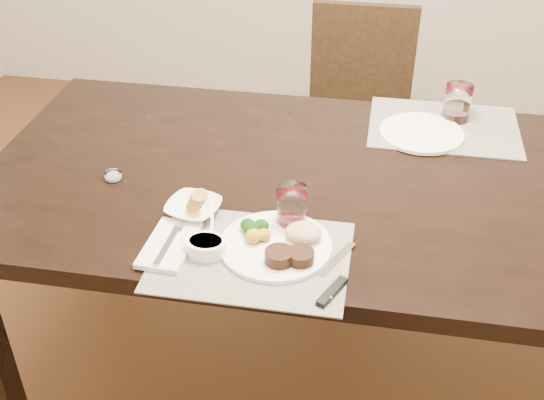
% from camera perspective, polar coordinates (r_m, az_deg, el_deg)
% --- Properties ---
extents(ground_plane, '(4.50, 4.50, 0.00)m').
position_cam_1_polar(ground_plane, '(2.38, 4.61, -13.60)').
color(ground_plane, '#4E2B19').
rests_on(ground_plane, ground).
extents(dining_table, '(2.00, 1.00, 0.75)m').
position_cam_1_polar(dining_table, '(1.94, 5.52, -0.32)').
color(dining_table, black).
rests_on(dining_table, ground).
extents(chair_far, '(0.42, 0.42, 0.90)m').
position_cam_1_polar(chair_far, '(2.83, 7.18, 7.63)').
color(chair_far, black).
rests_on(chair_far, ground).
extents(placemat_near, '(0.46, 0.34, 0.00)m').
position_cam_1_polar(placemat_near, '(1.61, -1.72, -4.74)').
color(placemat_near, gray).
rests_on(placemat_near, dining_table).
extents(placemat_far, '(0.46, 0.34, 0.00)m').
position_cam_1_polar(placemat_far, '(2.21, 14.17, 5.96)').
color(placemat_far, gray).
rests_on(placemat_far, dining_table).
extents(dinner_plate, '(0.27, 0.27, 0.05)m').
position_cam_1_polar(dinner_plate, '(1.62, 0.73, -3.69)').
color(dinner_plate, white).
rests_on(dinner_plate, placemat_near).
extents(napkin_fork, '(0.12, 0.20, 0.02)m').
position_cam_1_polar(napkin_fork, '(1.65, -8.57, -3.70)').
color(napkin_fork, silver).
rests_on(napkin_fork, placemat_near).
extents(steak_knife, '(0.08, 0.24, 0.01)m').
position_cam_1_polar(steak_knife, '(1.53, 5.15, -6.95)').
color(steak_knife, silver).
rests_on(steak_knife, placemat_near).
extents(cracker_bowl, '(0.16, 0.16, 0.06)m').
position_cam_1_polar(cracker_bowl, '(1.74, -6.58, -0.67)').
color(cracker_bowl, white).
rests_on(cracker_bowl, placemat_near).
extents(sauce_ramekin, '(0.10, 0.15, 0.08)m').
position_cam_1_polar(sauce_ramekin, '(1.61, -5.55, -3.84)').
color(sauce_ramekin, white).
rests_on(sauce_ramekin, placemat_near).
extents(wine_glass_near, '(0.08, 0.08, 0.11)m').
position_cam_1_polar(wine_glass_near, '(1.68, 1.69, -0.74)').
color(wine_glass_near, white).
rests_on(wine_glass_near, placemat_near).
extents(far_plate, '(0.26, 0.26, 0.01)m').
position_cam_1_polar(far_plate, '(2.14, 12.40, 5.51)').
color(far_plate, white).
rests_on(far_plate, placemat_far).
extents(wine_glass_far, '(0.08, 0.08, 0.12)m').
position_cam_1_polar(wine_glass_far, '(2.24, 15.23, 7.73)').
color(wine_glass_far, white).
rests_on(wine_glass_far, placemat_far).
extents(salt_cellar, '(0.05, 0.05, 0.02)m').
position_cam_1_polar(salt_cellar, '(1.93, -13.14, 1.95)').
color(salt_cellar, white).
rests_on(salt_cellar, dining_table).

